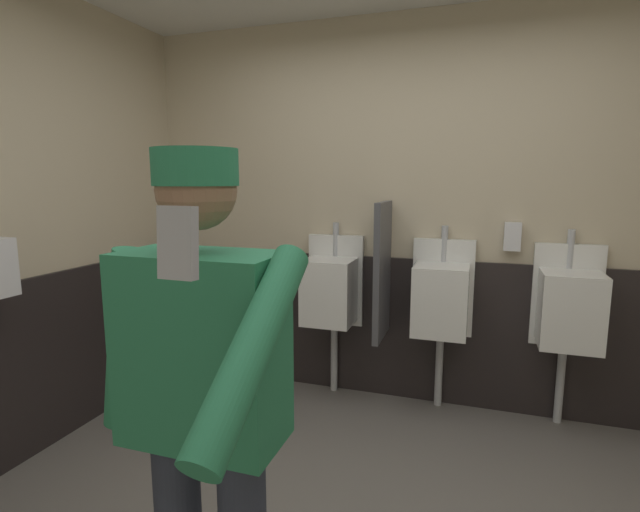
{
  "coord_description": "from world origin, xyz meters",
  "views": [
    {
      "loc": [
        0.43,
        -1.59,
        1.54
      ],
      "look_at": [
        -0.15,
        0.13,
        1.25
      ],
      "focal_mm": 26.84,
      "sensor_mm": 36.0,
      "label": 1
    }
  ],
  "objects": [
    {
      "name": "urinal_left",
      "position": [
        -0.54,
        1.53,
        0.78
      ],
      "size": [
        0.4,
        0.34,
        1.24
      ],
      "color": "white",
      "rests_on": "ground_plane"
    },
    {
      "name": "urinal_middle",
      "position": [
        0.21,
        1.53,
        0.78
      ],
      "size": [
        0.4,
        0.34,
        1.24
      ],
      "color": "white",
      "rests_on": "ground_plane"
    },
    {
      "name": "cell_phone",
      "position": [
        0.0,
        -0.98,
        1.45
      ],
      "size": [
        0.06,
        0.03,
        0.11
      ],
      "primitive_type": "cube",
      "rotation": [
        -0.06,
        0.0,
        -0.02
      ],
      "color": "#A5A8B2"
    },
    {
      "name": "privacy_divider_panel",
      "position": [
        -0.16,
        1.46,
        0.95
      ],
      "size": [
        0.04,
        0.4,
        0.9
      ],
      "primitive_type": "cube",
      "color": "#4C4C51"
    },
    {
      "name": "wainscot_band_back",
      "position": [
        0.0,
        1.67,
        0.5
      ],
      "size": [
        3.85,
        0.03,
        1.0
      ],
      "primitive_type": "cube",
      "color": "black",
      "rests_on": "ground_plane"
    },
    {
      "name": "person",
      "position": [
        -0.29,
        -0.48,
        0.95
      ],
      "size": [
        0.67,
        0.6,
        1.62
      ],
      "color": "#2D3342",
      "rests_on": "ground_plane"
    },
    {
      "name": "soap_dispenser",
      "position": [
        0.63,
        1.65,
        1.18
      ],
      "size": [
        0.1,
        0.07,
        0.18
      ],
      "primitive_type": "cube",
      "color": "silver"
    },
    {
      "name": "urinal_right",
      "position": [
        0.96,
        1.53,
        0.78
      ],
      "size": [
        0.4,
        0.34,
        1.24
      ],
      "color": "white",
      "rests_on": "ground_plane"
    },
    {
      "name": "wall_back",
      "position": [
        0.0,
        1.75,
        1.31
      ],
      "size": [
        4.45,
        0.12,
        2.62
      ],
      "primitive_type": "cube",
      "color": "beige",
      "rests_on": "ground_plane"
    }
  ]
}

